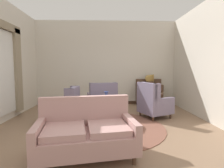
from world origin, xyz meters
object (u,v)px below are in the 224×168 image
object	(u,v)px
armchair_near_sideboard	(64,107)
armchair_beside_settee	(102,100)
settee	(86,132)
sideboard	(149,93)
armchair_foreground_right	(153,103)
coffee_table	(108,109)
side_table	(155,102)
gramophone	(151,78)
porcelain_vase	(106,99)

from	to	relation	value
armchair_near_sideboard	armchair_beside_settee	bearing A→B (deg)	135.09
settee	armchair_beside_settee	distance (m)	2.79
sideboard	armchair_foreground_right	bearing A→B (deg)	-100.65
coffee_table	armchair_foreground_right	world-z (taller)	armchair_foreground_right
sideboard	side_table	bearing A→B (deg)	-97.54
armchair_beside_settee	gramophone	distance (m)	2.27
armchair_near_sideboard	armchair_foreground_right	world-z (taller)	armchair_foreground_right
armchair_near_sideboard	sideboard	size ratio (longest dim) A/B	0.93
porcelain_vase	sideboard	size ratio (longest dim) A/B	0.36
porcelain_vase	armchair_near_sideboard	bearing A→B (deg)	168.60
armchair_near_sideboard	side_table	xyz separation A→B (m)	(2.64, 0.60, 0.01)
armchair_foreground_right	side_table	bearing A→B (deg)	-51.51
porcelain_vase	settee	xyz separation A→B (m)	(-0.33, -1.62, -0.26)
side_table	sideboard	size ratio (longest dim) A/B	0.67
gramophone	porcelain_vase	bearing A→B (deg)	-127.98
porcelain_vase	gramophone	xyz separation A→B (m)	(1.75, 2.24, 0.44)
settee	gramophone	size ratio (longest dim) A/B	2.82
armchair_beside_settee	side_table	size ratio (longest dim) A/B	1.48
armchair_beside_settee	side_table	bearing A→B (deg)	154.93
armchair_near_sideboard	gramophone	distance (m)	3.59
armchair_beside_settee	armchair_foreground_right	bearing A→B (deg)	144.54
porcelain_vase	sideboard	world-z (taller)	sideboard
coffee_table	armchair_near_sideboard	distance (m)	1.20
coffee_table	armchair_beside_settee	distance (m)	1.15
coffee_table	armchair_foreground_right	size ratio (longest dim) A/B	0.88
gramophone	settee	bearing A→B (deg)	-118.31
coffee_table	porcelain_vase	xyz separation A→B (m)	(-0.03, -0.02, 0.25)
porcelain_vase	side_table	size ratio (longest dim) A/B	0.53
armchair_near_sideboard	gramophone	world-z (taller)	gramophone
porcelain_vase	gramophone	world-z (taller)	gramophone
sideboard	gramophone	xyz separation A→B (m)	(0.05, -0.09, 0.62)
coffee_table	sideboard	bearing A→B (deg)	54.29
coffee_table	sideboard	world-z (taller)	sideboard
side_table	gramophone	size ratio (longest dim) A/B	1.15
armchair_near_sideboard	side_table	distance (m)	2.71
side_table	porcelain_vase	bearing A→B (deg)	-151.00
settee	armchair_beside_settee	world-z (taller)	armchair_beside_settee
armchair_beside_settee	armchair_near_sideboard	bearing A→B (deg)	28.91
settee	gramophone	world-z (taller)	gramophone
coffee_table	porcelain_vase	distance (m)	0.25
settee	gramophone	bearing A→B (deg)	52.27
gramophone	side_table	bearing A→B (deg)	-100.09
coffee_table	side_table	size ratio (longest dim) A/B	1.33
porcelain_vase	settee	distance (m)	1.67
armchair_beside_settee	armchair_near_sideboard	distance (m)	1.37
coffee_table	settee	size ratio (longest dim) A/B	0.54
coffee_table	side_table	xyz separation A→B (m)	(1.46, 0.81, 0.01)
coffee_table	side_table	distance (m)	1.67
settee	gramophone	xyz separation A→B (m)	(2.08, 3.86, 0.70)
coffee_table	porcelain_vase	world-z (taller)	porcelain_vase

